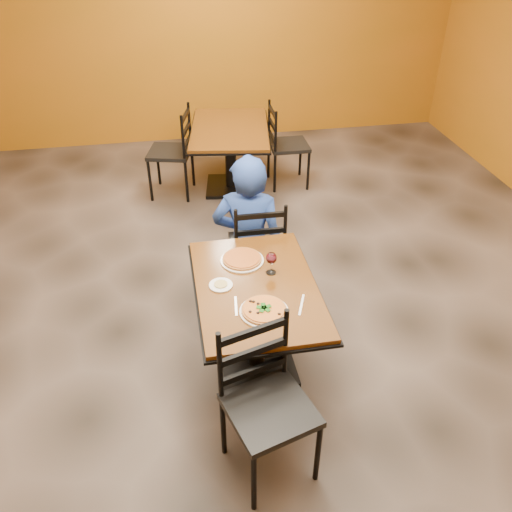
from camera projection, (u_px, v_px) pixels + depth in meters
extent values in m
cube|color=black|center=(246.00, 320.00, 4.36)|extent=(7.00, 8.00, 0.01)
cube|color=#AB6013|center=(194.00, 26.00, 6.74)|extent=(7.00, 0.01, 3.00)
cube|color=#63360F|center=(256.00, 287.00, 3.54)|extent=(0.80, 1.20, 0.03)
cube|color=black|center=(256.00, 290.00, 3.55)|extent=(0.83, 1.23, 0.02)
cylinder|color=black|center=(256.00, 328.00, 3.74)|extent=(0.12, 0.12, 0.66)
cube|color=black|center=(256.00, 363.00, 3.94)|extent=(0.55, 0.55, 0.04)
cube|color=#63360F|center=(230.00, 129.00, 5.89)|extent=(1.03, 1.38, 0.03)
cube|color=black|center=(230.00, 131.00, 5.91)|extent=(1.06, 1.41, 0.02)
cylinder|color=black|center=(231.00, 159.00, 6.10)|extent=(0.13, 0.13, 0.66)
cube|color=black|center=(231.00, 186.00, 6.30)|extent=(0.66, 0.66, 0.04)
imported|color=#1B4296|center=(248.00, 224.00, 4.43)|extent=(0.71, 0.56, 1.24)
cylinder|color=white|center=(264.00, 311.00, 3.30)|extent=(0.31, 0.31, 0.01)
cylinder|color=maroon|center=(264.00, 310.00, 3.29)|extent=(0.28, 0.28, 0.02)
cylinder|color=white|center=(242.00, 260.00, 3.76)|extent=(0.31, 0.31, 0.01)
cylinder|color=#C17025|center=(242.00, 259.00, 3.75)|extent=(0.28, 0.28, 0.02)
cylinder|color=white|center=(221.00, 285.00, 3.52)|extent=(0.16, 0.16, 0.01)
cylinder|color=tan|center=(221.00, 284.00, 3.52)|extent=(0.09, 0.09, 0.01)
cube|color=silver|center=(236.00, 306.00, 3.35)|extent=(0.04, 0.19, 0.00)
cube|color=silver|center=(301.00, 305.00, 3.36)|extent=(0.09, 0.20, 0.00)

